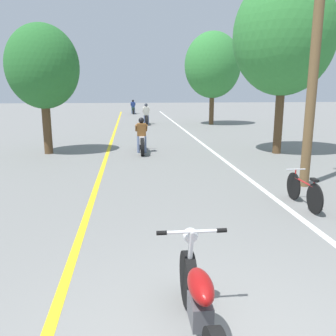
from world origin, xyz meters
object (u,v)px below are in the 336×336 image
roadside_tree_left (43,67)px  motorcycle_rider_far (133,108)px  motorcycle_foreground (199,304)px  motorcycle_rider_mid (146,116)px  bicycle_parked (304,191)px  utility_pole (316,38)px  roadside_tree_right_far (213,65)px  motorcycle_rider_lead (142,139)px  roadside_tree_right_near (284,36)px

roadside_tree_left → motorcycle_rider_far: roadside_tree_left is taller
motorcycle_foreground → motorcycle_rider_mid: bearing=88.7°
motorcycle_rider_far → roadside_tree_left: bearing=-99.2°
motorcycle_foreground → motorcycle_rider_far: 32.73m
bicycle_parked → utility_pole: bearing=62.7°
utility_pole → roadside_tree_left: size_ratio=1.48×
roadside_tree_right_far → motorcycle_rider_lead: bearing=-116.2°
motorcycle_foreground → motorcycle_rider_far: size_ratio=0.92×
roadside_tree_right_far → roadside_tree_left: roadside_tree_right_far is taller
roadside_tree_right_far → motorcycle_rider_lead: roadside_tree_right_far is taller
roadside_tree_right_near → bicycle_parked: (-2.01, -6.21, -4.01)m
utility_pole → roadside_tree_right_near: (1.21, 4.66, 0.70)m
roadside_tree_left → motorcycle_rider_far: size_ratio=2.19×
roadside_tree_left → motorcycle_foreground: bearing=-70.9°
motorcycle_rider_lead → bicycle_parked: (3.23, -6.91, -0.18)m
motorcycle_rider_mid → roadside_tree_right_near: bearing=-69.1°
motorcycle_rider_mid → motorcycle_rider_far: (-0.80, 10.69, -0.03)m
bicycle_parked → motorcycle_rider_mid: bearing=97.9°
motorcycle_rider_mid → utility_pole: bearing=-78.6°
motorcycle_foreground → motorcycle_rider_mid: 22.04m
motorcycle_foreground → motorcycle_rider_mid: motorcycle_rider_mid is taller
utility_pole → motorcycle_foreground: utility_pole is taller
roadside_tree_right_far → motorcycle_rider_mid: 5.71m
motorcycle_rider_mid → motorcycle_rider_far: bearing=94.3°
roadside_tree_right_near → motorcycle_rider_mid: (-4.54, 11.90, -3.80)m
motorcycle_rider_mid → bicycle_parked: bearing=-82.1°
utility_pole → bicycle_parked: size_ratio=4.51×
utility_pole → motorcycle_rider_mid: utility_pole is taller
utility_pole → roadside_tree_left: bearing=144.1°
utility_pole → motorcycle_rider_mid: bearing=101.4°
roadside_tree_right_near → bicycle_parked: size_ratio=4.14×
roadside_tree_left → motorcycle_foreground: 11.98m
roadside_tree_right_near → roadside_tree_left: bearing=174.4°
utility_pole → motorcycle_rider_mid: 17.18m
motorcycle_rider_far → roadside_tree_right_near: bearing=-76.7°
motorcycle_rider_lead → motorcycle_rider_far: size_ratio=0.96×
roadside_tree_right_near → motorcycle_rider_lead: (-5.24, 0.70, -3.82)m
roadside_tree_right_far → motorcycle_rider_far: bearing=115.2°
motorcycle_rider_lead → motorcycle_rider_mid: (0.70, 11.21, 0.02)m
motorcycle_rider_lead → bicycle_parked: size_ratio=1.34×
roadside_tree_left → motorcycle_rider_far: (3.52, 21.73, -2.72)m
motorcycle_foreground → roadside_tree_right_far: bearing=76.8°
roadside_tree_right_near → motorcycle_foreground: size_ratio=3.22×
roadside_tree_right_far → bicycle_parked: 18.01m
motorcycle_rider_lead → motorcycle_rider_mid: motorcycle_rider_mid is taller
utility_pole → roadside_tree_left: utility_pole is taller
roadside_tree_right_near → motorcycle_rider_mid: 13.29m
roadside_tree_left → motorcycle_foreground: (3.80, -11.00, -2.82)m
motorcycle_rider_mid → bicycle_parked: (2.52, -18.12, -0.21)m
utility_pole → roadside_tree_right_far: (1.19, 15.97, 0.35)m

